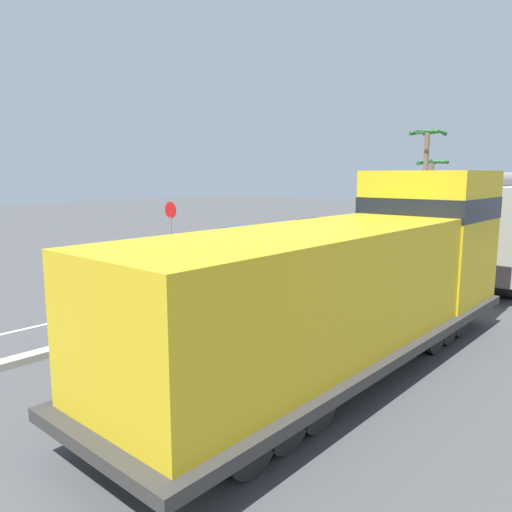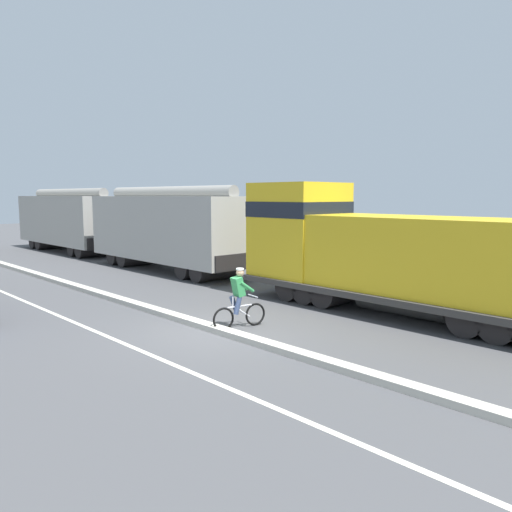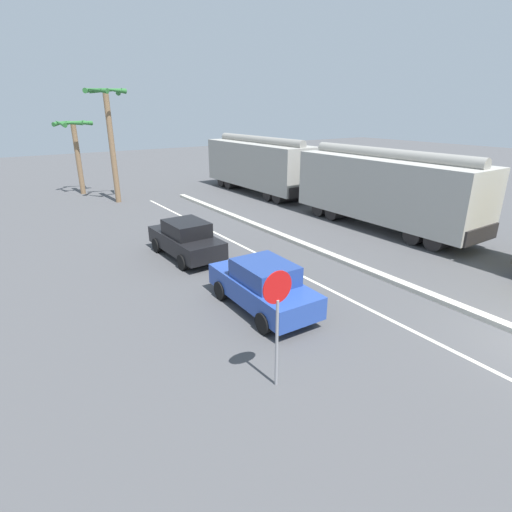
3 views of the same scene
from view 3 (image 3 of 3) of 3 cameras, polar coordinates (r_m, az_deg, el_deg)
name	(u,v)px [view 3 (image 3 of 3)]	position (r m, az deg, el deg)	size (l,w,h in m)	color
median_curb	(380,275)	(16.04, 17.27, -2.61)	(0.36, 36.00, 0.16)	beige
lane_stripe	(335,292)	(14.38, 11.19, -5.08)	(0.14, 36.00, 0.01)	silver
hopper_car_lead	(385,190)	(22.24, 17.98, 9.00)	(2.90, 10.60, 4.18)	#A7A49D
hopper_car_middle	(259,165)	(30.62, 0.41, 12.84)	(2.90, 10.60, 4.18)	#9F9C95
parked_car_blue	(263,285)	(12.68, 0.97, -4.21)	(1.94, 4.25, 1.62)	#28479E
parked_car_black	(186,239)	(17.42, -9.98, 2.43)	(1.91, 4.24, 1.62)	black
stop_sign	(277,307)	(8.76, 3.04, -7.35)	(0.76, 0.08, 2.88)	gray
palm_tree_near	(74,137)	(32.77, -24.50, 15.25)	(2.62, 2.75, 5.42)	#846647
palm_tree_far	(109,120)	(28.74, -20.32, 17.71)	(2.58, 2.72, 7.43)	#846647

